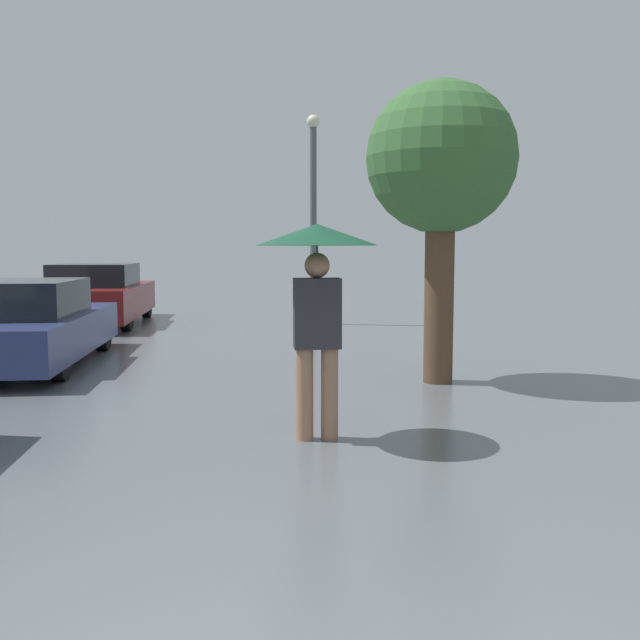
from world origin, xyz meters
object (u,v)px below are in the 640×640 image
(pedestrian, at_px, (317,270))
(street_lamp, at_px, (313,206))
(tree, at_px, (441,164))
(parked_car_farthest, at_px, (98,296))
(parked_car_middle, at_px, (22,326))

(pedestrian, xyz_separation_m, street_lamp, (0.84, 9.40, 1.08))
(pedestrian, xyz_separation_m, tree, (1.74, 2.48, 1.19))
(pedestrian, height_order, parked_car_farthest, pedestrian)
(parked_car_farthest, height_order, street_lamp, street_lamp)
(pedestrian, height_order, street_lamp, street_lamp)
(tree, relative_size, street_lamp, 0.81)
(pedestrian, bearing_deg, street_lamp, 84.90)
(pedestrian, distance_m, street_lamp, 9.50)
(parked_car_middle, relative_size, parked_car_farthest, 0.94)
(pedestrian, xyz_separation_m, parked_car_farthest, (-3.83, 9.83, -0.84))
(street_lamp, bearing_deg, parked_car_farthest, 174.67)
(parked_car_middle, bearing_deg, street_lamp, 47.84)
(parked_car_middle, distance_m, street_lamp, 7.13)
(parked_car_middle, relative_size, street_lamp, 0.97)
(pedestrian, relative_size, parked_car_middle, 0.43)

